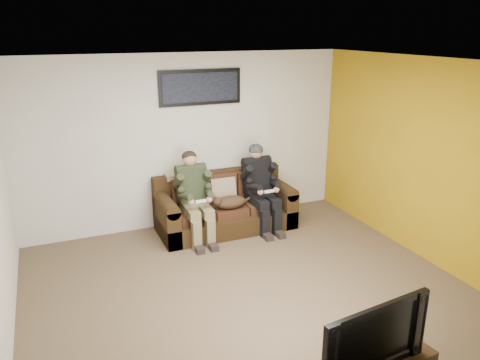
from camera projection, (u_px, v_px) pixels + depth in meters
name	position (u px, v px, depth m)	size (l,w,h in m)	color
floor	(248.00, 290.00, 5.48)	(5.00, 5.00, 0.00)	brown
ceiling	(249.00, 63.00, 4.67)	(5.00, 5.00, 0.00)	silver
wall_back	(188.00, 141.00, 7.04)	(5.00, 5.00, 0.00)	beige
wall_front	(386.00, 286.00, 3.11)	(5.00, 5.00, 0.00)	beige
wall_right	(426.00, 161.00, 6.00)	(4.50, 4.50, 0.00)	beige
accent_wall_right	(426.00, 161.00, 6.00)	(4.50, 4.50, 0.00)	#AA8211
sofa	(224.00, 208.00, 7.13)	(2.03, 0.88, 0.83)	black
throw_pillow	(223.00, 190.00, 7.08)	(0.39, 0.11, 0.37)	#9D8A67
throw_blanket	(179.00, 176.00, 6.96)	(0.42, 0.20, 0.07)	tan
person_left	(194.00, 192.00, 6.67)	(0.51, 0.87, 1.26)	olive
person_right	(260.00, 183.00, 7.05)	(0.51, 0.86, 1.27)	black
cat	(229.00, 202.00, 6.83)	(0.66, 0.26, 0.24)	#4A321D
framed_poster	(200.00, 87.00, 6.84)	(1.25, 0.05, 0.52)	black
television	(367.00, 333.00, 3.61)	(1.02, 0.13, 0.59)	black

